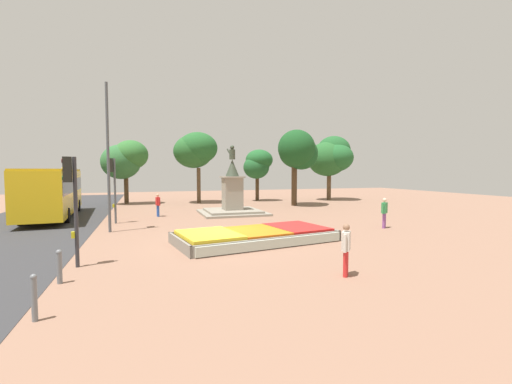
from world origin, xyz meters
The scene contains 17 objects.
ground_plane centered at (0.00, 0.00, 0.00)m, with size 76.59×76.59×0.00m, color #8C6651.
flower_planter centered at (1.31, -0.42, 0.26)m, with size 7.28×4.36×0.56m.
statue_monument centered at (2.76, 9.45, 1.08)m, with size 4.54×4.54×4.91m.
traffic_light_near_crossing centered at (-5.44, -2.35, 2.43)m, with size 0.41×0.30×3.53m.
traffic_light_mid_block centered at (-4.99, 7.13, 2.62)m, with size 0.41×0.28×3.81m.
banner_pole centered at (-4.94, 4.15, 3.92)m, with size 0.17×0.63×7.44m.
city_bus centered at (-9.00, 10.97, 1.84)m, with size 3.26×10.61×3.20m.
pedestrian_with_handbag centered at (-2.40, 9.51, 0.88)m, with size 0.31×0.56×1.54m.
pedestrian_near_planter centered at (8.98, 0.81, 0.94)m, with size 0.49×0.39×1.63m.
pedestrian_crossing_plaza centered at (2.30, -5.86, 0.88)m, with size 0.41×0.46×1.55m.
kerb_bollard_south centered at (-5.43, -6.48, 0.51)m, with size 0.12×0.12×0.99m.
kerb_bollard_mid_a centered at (-5.50, -3.98, 0.49)m, with size 0.15×0.15×0.94m.
park_tree_far_left centered at (1.37, 18.58, 5.04)m, with size 4.15×4.34×6.75m.
park_tree_behind_statue centered at (9.74, 13.25, 4.78)m, with size 4.03×4.24×6.64m.
park_tree_far_right centered at (15.65, 17.67, 4.62)m, with size 4.81×4.30×6.80m.
park_tree_street_side centered at (-4.86, 19.35, 4.18)m, with size 4.18×3.30×5.92m.
park_tree_mid_canopy centered at (7.84, 18.88, 3.84)m, with size 3.09×2.84×5.28m.
Camera 1 is at (-3.25, -14.38, 3.08)m, focal length 24.00 mm.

